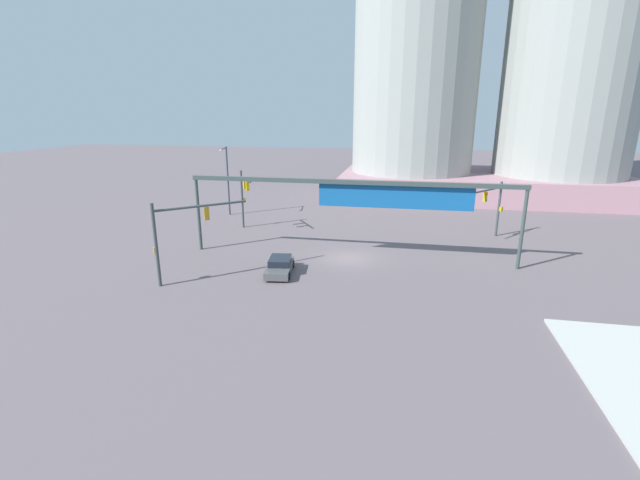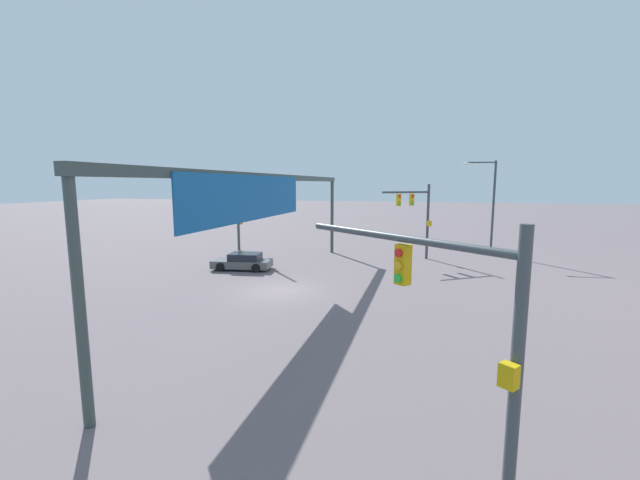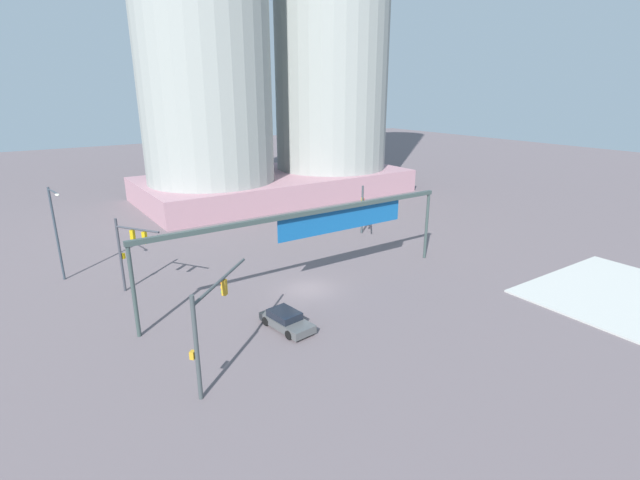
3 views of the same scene
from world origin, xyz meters
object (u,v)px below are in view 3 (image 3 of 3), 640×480
traffic_signal_cross_street (208,318)px  streetlamp_curved_arm (56,228)px  traffic_signal_opposite_side (129,246)px  sedan_car_approaching (286,320)px  traffic_signal_near_corner (362,205)px

traffic_signal_cross_street → streetlamp_curved_arm: (-4.97, 21.21, 0.74)m
traffic_signal_opposite_side → traffic_signal_cross_street: bearing=-30.9°
traffic_signal_cross_street → sedan_car_approaching: traffic_signal_cross_street is taller
streetlamp_curved_arm → sedan_car_approaching: streetlamp_curved_arm is taller
sedan_car_approaching → streetlamp_curved_arm: bearing=-155.1°
traffic_signal_opposite_side → streetlamp_curved_arm: 7.46m
traffic_signal_opposite_side → traffic_signal_cross_street: traffic_signal_opposite_side is taller
traffic_signal_cross_street → sedan_car_approaching: 8.09m
traffic_signal_near_corner → traffic_signal_opposite_side: 24.95m
traffic_signal_opposite_side → streetlamp_curved_arm: (-4.34, 6.03, 0.72)m
traffic_signal_cross_street → streetlamp_curved_arm: bearing=60.4°
traffic_signal_opposite_side → sedan_car_approaching: traffic_signal_opposite_side is taller
streetlamp_curved_arm → sedan_car_approaching: (11.59, -18.11, -4.21)m
traffic_signal_opposite_side → sedan_car_approaching: bearing=-2.3°
traffic_signal_cross_street → traffic_signal_opposite_side: bearing=49.6°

